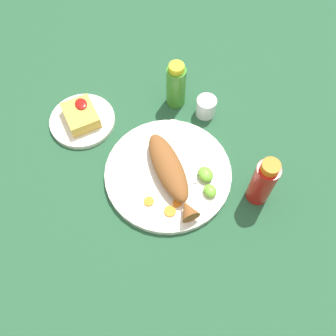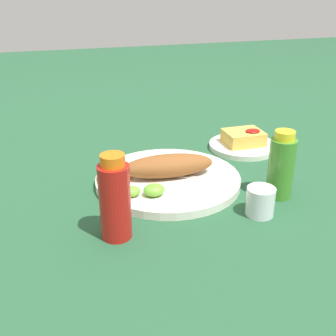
{
  "view_description": "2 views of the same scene",
  "coord_description": "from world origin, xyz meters",
  "px_view_note": "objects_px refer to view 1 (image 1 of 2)",
  "views": [
    {
      "loc": [
        -0.4,
        0.2,
        0.87
      ],
      "look_at": [
        0.0,
        0.0,
        0.04
      ],
      "focal_mm": 40.0,
      "sensor_mm": 36.0,
      "label": 1
    },
    {
      "loc": [
        -0.25,
        -0.82,
        0.43
      ],
      "look_at": [
        0.0,
        0.0,
        0.04
      ],
      "focal_mm": 45.0,
      "sensor_mm": 36.0,
      "label": 2
    }
  ],
  "objects_px": {
    "fork_far": "(187,148)",
    "hot_sauce_bottle_green": "(176,85)",
    "fried_fish": "(170,172)",
    "main_plate": "(168,173)",
    "fork_near": "(170,144)",
    "hot_sauce_bottle_red": "(263,182)",
    "salt_cup": "(206,108)",
    "side_plate_fries": "(83,121)"
  },
  "relations": [
    {
      "from": "fork_far",
      "to": "side_plate_fries",
      "type": "bearing_deg",
      "value": 61.43
    },
    {
      "from": "salt_cup",
      "to": "fried_fish",
      "type": "bearing_deg",
      "value": 128.62
    },
    {
      "from": "fried_fish",
      "to": "hot_sauce_bottle_green",
      "type": "height_order",
      "value": "hot_sauce_bottle_green"
    },
    {
      "from": "fried_fish",
      "to": "main_plate",
      "type": "bearing_deg",
      "value": 0.0
    },
    {
      "from": "hot_sauce_bottle_red",
      "to": "side_plate_fries",
      "type": "bearing_deg",
      "value": 38.05
    },
    {
      "from": "fried_fish",
      "to": "hot_sauce_bottle_red",
      "type": "relative_size",
      "value": 1.59
    },
    {
      "from": "main_plate",
      "to": "hot_sauce_bottle_green",
      "type": "height_order",
      "value": "hot_sauce_bottle_green"
    },
    {
      "from": "fork_far",
      "to": "hot_sauce_bottle_green",
      "type": "distance_m",
      "value": 0.18
    },
    {
      "from": "fried_fish",
      "to": "hot_sauce_bottle_green",
      "type": "relative_size",
      "value": 1.72
    },
    {
      "from": "fork_far",
      "to": "hot_sauce_bottle_red",
      "type": "relative_size",
      "value": 1.13
    },
    {
      "from": "fork_near",
      "to": "hot_sauce_bottle_red",
      "type": "xyz_separation_m",
      "value": [
        -0.22,
        -0.13,
        0.06
      ]
    },
    {
      "from": "main_plate",
      "to": "hot_sauce_bottle_red",
      "type": "bearing_deg",
      "value": -130.5
    },
    {
      "from": "hot_sauce_bottle_red",
      "to": "fork_near",
      "type": "bearing_deg",
      "value": 31.1
    },
    {
      "from": "hot_sauce_bottle_green",
      "to": "hot_sauce_bottle_red",
      "type": "bearing_deg",
      "value": -172.01
    },
    {
      "from": "fork_far",
      "to": "fried_fish",
      "type": "bearing_deg",
      "value": 141.6
    },
    {
      "from": "fork_near",
      "to": "salt_cup",
      "type": "height_order",
      "value": "salt_cup"
    },
    {
      "from": "hot_sauce_bottle_green",
      "to": "side_plate_fries",
      "type": "distance_m",
      "value": 0.28
    },
    {
      "from": "fork_far",
      "to": "side_plate_fries",
      "type": "distance_m",
      "value": 0.31
    },
    {
      "from": "main_plate",
      "to": "hot_sauce_bottle_green",
      "type": "relative_size",
      "value": 2.22
    },
    {
      "from": "hot_sauce_bottle_green",
      "to": "side_plate_fries",
      "type": "xyz_separation_m",
      "value": [
        0.05,
        0.27,
        -0.06
      ]
    },
    {
      "from": "fork_near",
      "to": "side_plate_fries",
      "type": "height_order",
      "value": "fork_near"
    },
    {
      "from": "hot_sauce_bottle_green",
      "to": "side_plate_fries",
      "type": "bearing_deg",
      "value": 79.73
    },
    {
      "from": "hot_sauce_bottle_green",
      "to": "salt_cup",
      "type": "distance_m",
      "value": 0.1
    },
    {
      "from": "main_plate",
      "to": "hot_sauce_bottle_green",
      "type": "bearing_deg",
      "value": -31.24
    },
    {
      "from": "salt_cup",
      "to": "hot_sauce_bottle_green",
      "type": "bearing_deg",
      "value": 37.38
    },
    {
      "from": "main_plate",
      "to": "salt_cup",
      "type": "bearing_deg",
      "value": -54.08
    },
    {
      "from": "hot_sauce_bottle_red",
      "to": "hot_sauce_bottle_green",
      "type": "bearing_deg",
      "value": 7.99
    },
    {
      "from": "fork_far",
      "to": "hot_sauce_bottle_green",
      "type": "bearing_deg",
      "value": -0.51
    },
    {
      "from": "fried_fish",
      "to": "hot_sauce_bottle_red",
      "type": "distance_m",
      "value": 0.23
    },
    {
      "from": "hot_sauce_bottle_green",
      "to": "side_plate_fries",
      "type": "height_order",
      "value": "hot_sauce_bottle_green"
    },
    {
      "from": "main_plate",
      "to": "fork_far",
      "type": "height_order",
      "value": "fork_far"
    },
    {
      "from": "main_plate",
      "to": "salt_cup",
      "type": "height_order",
      "value": "salt_cup"
    },
    {
      "from": "fried_fish",
      "to": "fork_near",
      "type": "xyz_separation_m",
      "value": [
        0.09,
        -0.04,
        -0.02
      ]
    },
    {
      "from": "side_plate_fries",
      "to": "fried_fish",
      "type": "bearing_deg",
      "value": -152.46
    },
    {
      "from": "main_plate",
      "to": "fork_near",
      "type": "bearing_deg",
      "value": -30.19
    },
    {
      "from": "fork_near",
      "to": "salt_cup",
      "type": "distance_m",
      "value": 0.15
    },
    {
      "from": "main_plate",
      "to": "fork_far",
      "type": "relative_size",
      "value": 1.8
    },
    {
      "from": "main_plate",
      "to": "hot_sauce_bottle_red",
      "type": "relative_size",
      "value": 2.05
    },
    {
      "from": "main_plate",
      "to": "fork_near",
      "type": "distance_m",
      "value": 0.08
    },
    {
      "from": "hot_sauce_bottle_red",
      "to": "salt_cup",
      "type": "distance_m",
      "value": 0.29
    },
    {
      "from": "fork_near",
      "to": "salt_cup",
      "type": "relative_size",
      "value": 2.81
    },
    {
      "from": "main_plate",
      "to": "fried_fish",
      "type": "bearing_deg",
      "value": 176.0
    }
  ]
}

